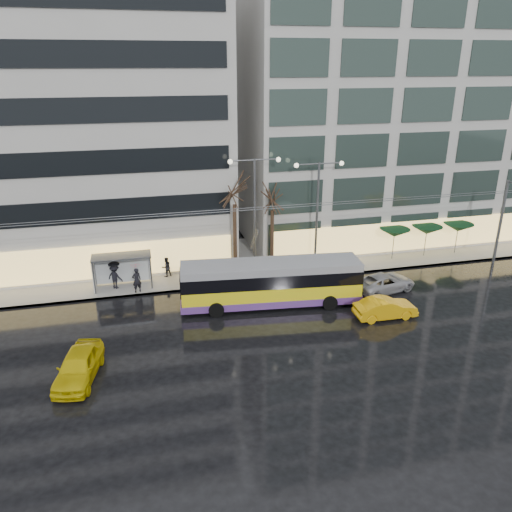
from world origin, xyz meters
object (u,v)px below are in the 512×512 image
object	(u,v)px
bus_shelter	(117,264)
trolleybus	(271,284)
taxi_a	(79,366)
street_lamp_near	(255,201)

from	to	relation	value
bus_shelter	trolleybus	bearing A→B (deg)	-27.17
trolleybus	bus_shelter	distance (m)	11.50
trolleybus	taxi_a	xyz separation A→B (m)	(-12.11, -5.94, -0.75)
bus_shelter	street_lamp_near	xyz separation A→B (m)	(10.38, 0.11, 4.03)
trolleybus	street_lamp_near	bearing A→B (deg)	88.36
bus_shelter	street_lamp_near	world-z (taller)	street_lamp_near
trolleybus	taxi_a	bearing A→B (deg)	-153.88
street_lamp_near	taxi_a	size ratio (longest dim) A/B	1.96
trolleybus	street_lamp_near	xyz separation A→B (m)	(0.15, 5.36, 4.46)
taxi_a	bus_shelter	bearing A→B (deg)	92.07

